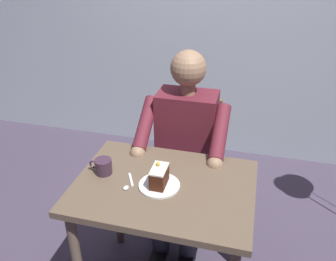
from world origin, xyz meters
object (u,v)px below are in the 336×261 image
at_px(dining_table, 164,202).
at_px(seated_person, 184,150).
at_px(cake_slice, 159,176).
at_px(dessert_spoon, 128,184).
at_px(chair, 188,158).
at_px(coffee_cup, 103,166).

relative_size(dining_table, seated_person, 0.70).
xyz_separation_m(cake_slice, dessert_spoon, (0.15, 0.03, -0.05)).
bearing_deg(chair, dining_table, 90.00).
xyz_separation_m(seated_person, dessert_spoon, (0.17, 0.51, 0.09)).
relative_size(chair, cake_slice, 7.41).
bearing_deg(chair, dessert_spoon, 75.96).
xyz_separation_m(dining_table, dessert_spoon, (0.17, 0.05, 0.12)).
height_order(cake_slice, coffee_cup, cake_slice).
relative_size(chair, coffee_cup, 7.39).
height_order(coffee_cup, dessert_spoon, coffee_cup).
height_order(dining_table, dessert_spoon, dessert_spoon).
bearing_deg(seated_person, dessert_spoon, 71.56).
bearing_deg(coffee_cup, dessert_spoon, 158.67).
distance_m(dining_table, dessert_spoon, 0.21).
distance_m(cake_slice, dessert_spoon, 0.16).
height_order(chair, cake_slice, chair).
xyz_separation_m(chair, cake_slice, (0.02, 0.65, 0.31)).
distance_m(cake_slice, coffee_cup, 0.31).
height_order(cake_slice, dessert_spoon, cake_slice).
xyz_separation_m(seated_person, cake_slice, (0.02, 0.48, 0.14)).
bearing_deg(seated_person, coffee_cup, 53.76).
distance_m(seated_person, coffee_cup, 0.57).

